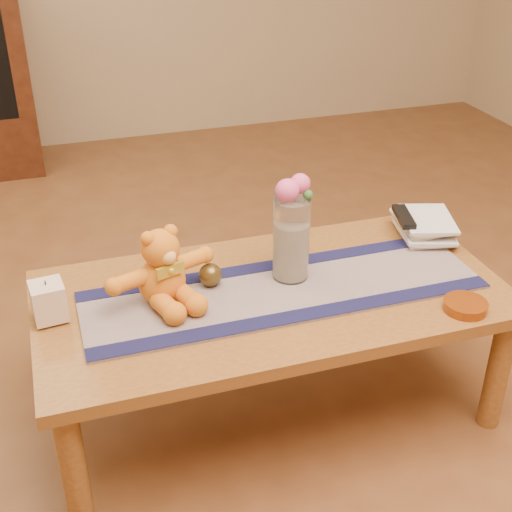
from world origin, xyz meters
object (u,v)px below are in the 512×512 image
object	(u,v)px
glass_vase	(291,239)
book_bottom	(401,235)
tv_remote	(404,217)
teddy_bear	(161,266)
amber_dish	(465,306)
pillar_candle	(48,301)
bronze_ball	(210,275)

from	to	relation	value
glass_vase	book_bottom	bearing A→B (deg)	16.47
tv_remote	book_bottom	bearing A→B (deg)	90.00
book_bottom	tv_remote	world-z (taller)	tv_remote
glass_vase	tv_remote	size ratio (longest dim) A/B	1.62
book_bottom	teddy_bear	bearing A→B (deg)	-159.60
glass_vase	amber_dish	size ratio (longest dim) A/B	2.07
pillar_candle	tv_remote	bearing A→B (deg)	6.22
bronze_ball	amber_dish	size ratio (longest dim) A/B	0.56
pillar_candle	glass_vase	xyz separation A→B (m)	(0.72, 0.00, 0.08)
tv_remote	glass_vase	bearing A→B (deg)	-150.38
teddy_bear	pillar_candle	bearing A→B (deg)	161.00
teddy_bear	amber_dish	size ratio (longest dim) A/B	2.57
glass_vase	book_bottom	world-z (taller)	glass_vase
book_bottom	amber_dish	world-z (taller)	amber_dish
glass_vase	tv_remote	world-z (taller)	glass_vase
tv_remote	amber_dish	distance (m)	0.45
bronze_ball	amber_dish	bearing A→B (deg)	-27.46
teddy_bear	book_bottom	distance (m)	0.87
pillar_candle	bronze_ball	world-z (taller)	pillar_candle
book_bottom	amber_dish	size ratio (longest dim) A/B	1.78
glass_vase	pillar_candle	bearing A→B (deg)	-179.78
teddy_bear	book_bottom	xyz separation A→B (m)	(0.85, 0.14, -0.11)
teddy_bear	book_bottom	bearing A→B (deg)	-9.63
bronze_ball	amber_dish	world-z (taller)	bronze_ball
glass_vase	amber_dish	world-z (taller)	glass_vase
glass_vase	book_bottom	distance (m)	0.49
glass_vase	tv_remote	bearing A→B (deg)	15.42
glass_vase	bronze_ball	size ratio (longest dim) A/B	3.67
glass_vase	bronze_ball	bearing A→B (deg)	174.09
teddy_bear	glass_vase	size ratio (longest dim) A/B	1.24
teddy_bear	amber_dish	world-z (taller)	teddy_bear
book_bottom	amber_dish	distance (m)	0.46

